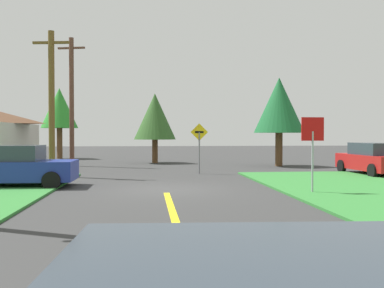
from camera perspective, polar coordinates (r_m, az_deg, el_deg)
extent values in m
plane|color=#343434|center=(16.14, -3.53, -5.99)|extent=(120.00, 120.00, 0.00)
cube|color=yellow|center=(8.28, -1.27, -12.95)|extent=(0.20, 14.00, 0.01)
cylinder|color=#9EA0A8|center=(15.33, 15.58, -2.39)|extent=(0.07, 0.07, 2.15)
cube|color=red|center=(15.30, 15.61, 1.92)|extent=(0.80, 0.08, 0.80)
cube|color=navy|center=(18.05, -21.93, -3.27)|extent=(4.32, 1.97, 0.76)
cube|color=#2D3842|center=(18.10, -22.92, -1.11)|extent=(2.38, 1.73, 0.60)
cylinder|color=black|center=(18.65, -16.76, -4.02)|extent=(0.68, 0.22, 0.68)
cylinder|color=black|center=(16.78, -18.03, -4.61)|extent=(0.68, 0.22, 0.68)
cube|color=red|center=(23.62, 22.64, -2.23)|extent=(1.87, 4.56, 0.76)
cube|color=#2D3842|center=(23.45, 22.85, -0.59)|extent=(1.60, 2.53, 0.60)
cylinder|color=black|center=(24.58, 19.11, -2.77)|extent=(0.24, 0.69, 0.68)
cylinder|color=black|center=(25.39, 22.57, -2.67)|extent=(0.24, 0.69, 0.68)
cylinder|color=black|center=(21.89, 22.71, -3.29)|extent=(0.24, 0.69, 0.68)
cylinder|color=brown|center=(22.02, -18.01, 5.04)|extent=(0.29, 0.29, 7.02)
cube|color=brown|center=(22.41, -18.06, 12.58)|extent=(1.80, 0.40, 0.12)
cylinder|color=brown|center=(28.99, -15.57, 5.34)|extent=(0.30, 0.30, 8.25)
cube|color=brown|center=(29.44, -15.62, 12.08)|extent=(1.78, 0.54, 0.12)
cylinder|color=slate|center=(22.40, 0.96, -1.19)|extent=(0.08, 0.08, 2.16)
cube|color=yellow|center=(22.38, 0.96, 1.58)|extent=(0.89, 0.21, 0.91)
cube|color=black|center=(22.38, 0.96, 1.58)|extent=(0.45, 0.13, 0.10)
cylinder|color=brown|center=(31.00, -4.90, -0.95)|extent=(0.40, 0.40, 1.69)
cone|color=#305B25|center=(31.00, -4.91, 3.64)|extent=(2.98, 2.98, 3.28)
cylinder|color=brown|center=(28.39, 11.38, -0.70)|extent=(0.46, 0.46, 2.15)
cone|color=#1B6130|center=(28.43, 11.40, 5.05)|extent=(3.23, 3.23, 3.55)
cylinder|color=brown|center=(38.06, -17.04, 0.09)|extent=(0.46, 0.46, 2.59)
cone|color=#2B8C2B|center=(38.11, -17.07, 4.56)|extent=(3.05, 3.05, 3.36)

